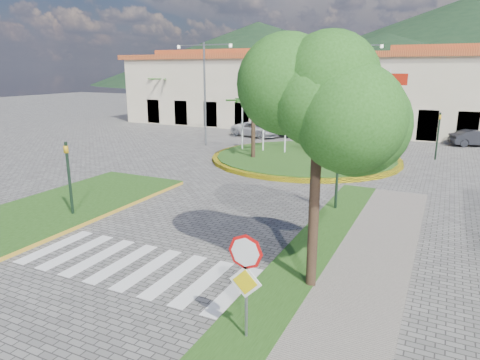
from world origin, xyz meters
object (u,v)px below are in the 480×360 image
at_px(car_dark_a, 276,130).
at_px(car_dark_b, 476,138).
at_px(white_van, 256,129).
at_px(roundabout_island, 305,157).
at_px(deciduous_tree, 319,104).
at_px(stop_sign, 246,271).

height_order(car_dark_a, car_dark_b, car_dark_b).
xyz_separation_m(white_van, car_dark_b, (17.89, 3.11, -0.01)).
bearing_deg(roundabout_island, white_van, 131.92).
height_order(deciduous_tree, car_dark_b, deciduous_tree).
distance_m(roundabout_island, white_van, 10.76).
bearing_deg(car_dark_b, car_dark_a, 74.65).
bearing_deg(stop_sign, white_van, 113.31).
relative_size(roundabout_island, deciduous_tree, 1.87).
height_order(roundabout_island, car_dark_a, roundabout_island).
relative_size(car_dark_a, car_dark_b, 0.89).
relative_size(roundabout_island, white_van, 2.68).
height_order(roundabout_island, stop_sign, roundabout_island).
bearing_deg(white_van, car_dark_b, -65.92).
relative_size(roundabout_island, stop_sign, 4.79).
relative_size(deciduous_tree, car_dark_b, 1.72).
xyz_separation_m(stop_sign, deciduous_tree, (0.60, 3.04, 3.38)).
xyz_separation_m(car_dark_a, car_dark_b, (16.22, 2.33, 0.05)).
height_order(white_van, car_dark_a, white_van).
relative_size(roundabout_island, car_dark_a, 3.63).
height_order(deciduous_tree, car_dark_a, deciduous_tree).
relative_size(stop_sign, car_dark_a, 0.76).
relative_size(white_van, car_dark_b, 1.20).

